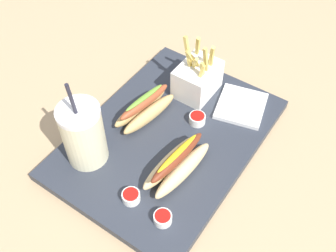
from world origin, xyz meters
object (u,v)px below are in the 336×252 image
at_px(ketchup_cup_1, 197,119).
at_px(napkin_stack, 241,106).
at_px(ketchup_cup_3, 163,218).
at_px(fries_basket, 197,78).
at_px(ketchup_cup_2, 131,196).
at_px(hot_dog_2, 145,108).
at_px(soda_cup, 83,134).
at_px(hot_dog_1, 177,164).

bearing_deg(ketchup_cup_1, napkin_stack, 147.62).
bearing_deg(ketchup_cup_3, fries_basket, -158.54).
xyz_separation_m(ketchup_cup_2, napkin_stack, (-0.32, 0.06, -0.01)).
bearing_deg(hot_dog_2, ketchup_cup_3, 43.54).
bearing_deg(soda_cup, ketchup_cup_3, 80.77).
height_order(soda_cup, ketchup_cup_3, soda_cup).
bearing_deg(fries_basket, soda_cup, -16.54).
height_order(hot_dog_1, napkin_stack, hot_dog_1).
distance_m(hot_dog_2, napkin_stack, 0.22).
bearing_deg(hot_dog_2, ketchup_cup_1, 115.02).
height_order(soda_cup, fries_basket, soda_cup).
xyz_separation_m(soda_cup, ketchup_cup_3, (0.03, 0.21, -0.06)).
bearing_deg(ketchup_cup_1, hot_dog_1, 14.64).
bearing_deg(napkin_stack, soda_cup, -33.41).
distance_m(ketchup_cup_1, ketchup_cup_3, 0.25).
height_order(hot_dog_1, hot_dog_2, hot_dog_1).
height_order(hot_dog_2, ketchup_cup_3, hot_dog_2).
bearing_deg(napkin_stack, fries_basket, -83.83).
bearing_deg(fries_basket, ketchup_cup_2, 9.13).
distance_m(ketchup_cup_1, napkin_stack, 0.11).
distance_m(fries_basket, napkin_stack, 0.12).
xyz_separation_m(hot_dog_1, ketchup_cup_2, (0.10, -0.04, -0.01)).
height_order(ketchup_cup_1, ketchup_cup_3, ketchup_cup_1).
xyz_separation_m(ketchup_cup_3, napkin_stack, (-0.33, -0.01, -0.01)).
xyz_separation_m(soda_cup, napkin_stack, (-0.29, 0.19, -0.06)).
xyz_separation_m(hot_dog_1, ketchup_cup_1, (-0.13, -0.03, -0.01)).
bearing_deg(napkin_stack, ketchup_cup_1, -32.38).
xyz_separation_m(hot_dog_2, ketchup_cup_3, (0.19, 0.18, -0.01)).
distance_m(ketchup_cup_2, ketchup_cup_3, 0.07).
distance_m(soda_cup, ketchup_cup_1, 0.25).
xyz_separation_m(ketchup_cup_1, ketchup_cup_2, (0.23, -0.00, -0.00)).
relative_size(fries_basket, napkin_stack, 1.34).
height_order(soda_cup, hot_dog_2, soda_cup).
bearing_deg(hot_dog_2, fries_basket, 157.73).
bearing_deg(soda_cup, hot_dog_1, 112.45).
height_order(fries_basket, hot_dog_1, fries_basket).
relative_size(soda_cup, fries_basket, 1.42).
distance_m(soda_cup, hot_dog_1, 0.19).
relative_size(hot_dog_2, ketchup_cup_3, 4.66).
height_order(ketchup_cup_3, napkin_stack, ketchup_cup_3).
distance_m(hot_dog_2, ketchup_cup_3, 0.26).
relative_size(fries_basket, hot_dog_2, 0.92).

